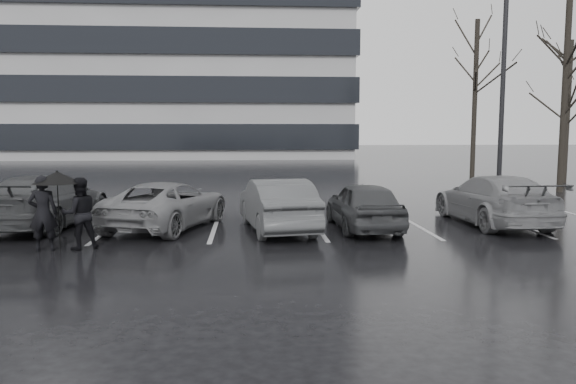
{
  "coord_description": "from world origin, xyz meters",
  "views": [
    {
      "loc": [
        -1.27,
        -12.95,
        2.68
      ],
      "look_at": [
        -0.28,
        1.0,
        1.1
      ],
      "focal_mm": 35.0,
      "sensor_mm": 36.0,
      "label": 1
    }
  ],
  "objects_px": {
    "pedestrian_right": "(80,213)",
    "lamp_post": "(503,79)",
    "tree_east": "(565,97)",
    "car_main": "(364,205)",
    "car_west_c": "(46,201)",
    "car_west_b": "(167,205)",
    "car_west_a": "(277,204)",
    "tree_north": "(475,100)",
    "tree_ne": "(567,112)",
    "pedestrian_left": "(43,213)",
    "car_east": "(494,200)"
  },
  "relations": [
    {
      "from": "pedestrian_right",
      "to": "lamp_post",
      "type": "relative_size",
      "value": 0.17
    },
    {
      "from": "lamp_post",
      "to": "tree_east",
      "type": "distance_m",
      "value": 5.65
    },
    {
      "from": "car_main",
      "to": "car_west_c",
      "type": "xyz_separation_m",
      "value": [
        -8.62,
        1.09,
        0.07
      ]
    },
    {
      "from": "car_main",
      "to": "car_west_b",
      "type": "height_order",
      "value": "car_main"
    },
    {
      "from": "tree_east",
      "to": "lamp_post",
      "type": "bearing_deg",
      "value": -140.48
    },
    {
      "from": "car_west_a",
      "to": "tree_east",
      "type": "relative_size",
      "value": 0.52
    },
    {
      "from": "lamp_post",
      "to": "tree_north",
      "type": "relative_size",
      "value": 1.14
    },
    {
      "from": "tree_ne",
      "to": "lamp_post",
      "type": "bearing_deg",
      "value": -132.07
    },
    {
      "from": "pedestrian_left",
      "to": "tree_north",
      "type": "xyz_separation_m",
      "value": [
        16.77,
        17.45,
        3.41
      ]
    },
    {
      "from": "car_west_b",
      "to": "car_east",
      "type": "distance_m",
      "value": 9.1
    },
    {
      "from": "car_west_c",
      "to": "pedestrian_left",
      "type": "relative_size",
      "value": 2.95
    },
    {
      "from": "car_west_c",
      "to": "tree_north",
      "type": "height_order",
      "value": "tree_north"
    },
    {
      "from": "car_east",
      "to": "pedestrian_left",
      "type": "height_order",
      "value": "pedestrian_left"
    },
    {
      "from": "pedestrian_right",
      "to": "tree_north",
      "type": "bearing_deg",
      "value": -158.73
    },
    {
      "from": "car_west_a",
      "to": "tree_east",
      "type": "distance_m",
      "value": 15.37
    },
    {
      "from": "car_west_a",
      "to": "tree_north",
      "type": "height_order",
      "value": "tree_north"
    },
    {
      "from": "car_west_a",
      "to": "pedestrian_right",
      "type": "xyz_separation_m",
      "value": [
        -4.51,
        -2.03,
        0.12
      ]
    },
    {
      "from": "car_west_c",
      "to": "pedestrian_left",
      "type": "distance_m",
      "value": 3.4
    },
    {
      "from": "car_east",
      "to": "car_west_b",
      "type": "bearing_deg",
      "value": -2.63
    },
    {
      "from": "car_west_a",
      "to": "lamp_post",
      "type": "distance_m",
      "value": 10.14
    },
    {
      "from": "pedestrian_right",
      "to": "tree_ne",
      "type": "height_order",
      "value": "tree_ne"
    },
    {
      "from": "pedestrian_right",
      "to": "tree_east",
      "type": "height_order",
      "value": "tree_east"
    },
    {
      "from": "car_west_b",
      "to": "pedestrian_right",
      "type": "bearing_deg",
      "value": 78.8
    },
    {
      "from": "car_main",
      "to": "pedestrian_left",
      "type": "bearing_deg",
      "value": 13.6
    },
    {
      "from": "car_east",
      "to": "pedestrian_right",
      "type": "relative_size",
      "value": 2.99
    },
    {
      "from": "tree_east",
      "to": "tree_north",
      "type": "bearing_deg",
      "value": 98.13
    },
    {
      "from": "lamp_post",
      "to": "tree_ne",
      "type": "xyz_separation_m",
      "value": [
        6.84,
        7.58,
        -0.92
      ]
    },
    {
      "from": "tree_east",
      "to": "tree_ne",
      "type": "bearing_deg",
      "value": 57.99
    },
    {
      "from": "tree_east",
      "to": "tree_north",
      "type": "distance_m",
      "value": 7.08
    },
    {
      "from": "car_west_a",
      "to": "tree_ne",
      "type": "xyz_separation_m",
      "value": [
        15.02,
        12.28,
        2.81
      ]
    },
    {
      "from": "car_main",
      "to": "car_west_b",
      "type": "distance_m",
      "value": 5.32
    },
    {
      "from": "car_west_c",
      "to": "car_east",
      "type": "bearing_deg",
      "value": -175.83
    },
    {
      "from": "lamp_post",
      "to": "pedestrian_right",
      "type": "bearing_deg",
      "value": -152.08
    },
    {
      "from": "car_west_b",
      "to": "tree_north",
      "type": "distance_m",
      "value": 20.9
    },
    {
      "from": "car_main",
      "to": "tree_east",
      "type": "bearing_deg",
      "value": -143.05
    },
    {
      "from": "car_main",
      "to": "car_east",
      "type": "xyz_separation_m",
      "value": [
        3.82,
        0.57,
        0.05
      ]
    },
    {
      "from": "lamp_post",
      "to": "tree_east",
      "type": "relative_size",
      "value": 1.21
    },
    {
      "from": "car_main",
      "to": "tree_north",
      "type": "bearing_deg",
      "value": -123.21
    },
    {
      "from": "pedestrian_left",
      "to": "tree_ne",
      "type": "relative_size",
      "value": 0.24
    },
    {
      "from": "car_main",
      "to": "car_east",
      "type": "distance_m",
      "value": 3.86
    },
    {
      "from": "car_main",
      "to": "car_east",
      "type": "height_order",
      "value": "car_east"
    },
    {
      "from": "pedestrian_left",
      "to": "tree_north",
      "type": "relative_size",
      "value": 0.2
    },
    {
      "from": "car_west_b",
      "to": "pedestrian_right",
      "type": "distance_m",
      "value": 3.1
    },
    {
      "from": "tree_ne",
      "to": "tree_east",
      "type": "bearing_deg",
      "value": -122.01
    },
    {
      "from": "lamp_post",
      "to": "tree_ne",
      "type": "height_order",
      "value": "lamp_post"
    },
    {
      "from": "car_west_a",
      "to": "tree_ne",
      "type": "height_order",
      "value": "tree_ne"
    },
    {
      "from": "car_east",
      "to": "pedestrian_right",
      "type": "bearing_deg",
      "value": 11.63
    },
    {
      "from": "car_west_b",
      "to": "tree_ne",
      "type": "relative_size",
      "value": 0.65
    },
    {
      "from": "car_west_c",
      "to": "car_east",
      "type": "xyz_separation_m",
      "value": [
        12.44,
        -0.52,
        -0.02
      ]
    },
    {
      "from": "car_west_b",
      "to": "car_west_c",
      "type": "height_order",
      "value": "car_west_c"
    }
  ]
}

